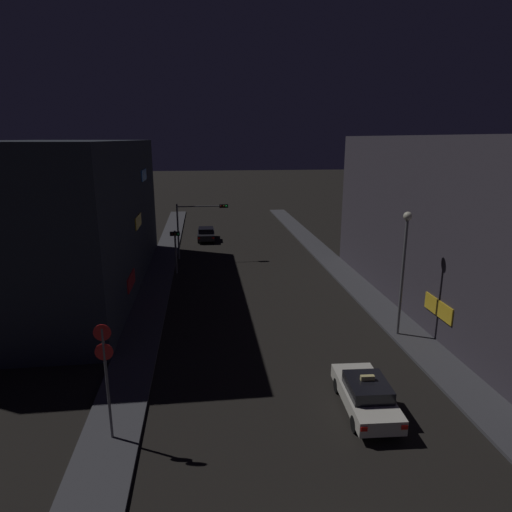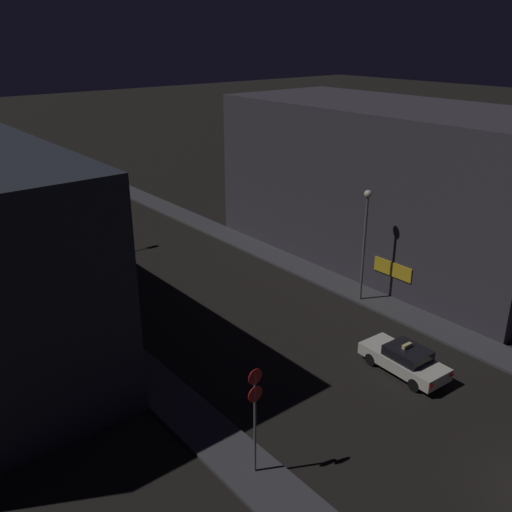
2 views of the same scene
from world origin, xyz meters
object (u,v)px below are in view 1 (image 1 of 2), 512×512
object	(u,v)px
traffic_light_left_kerb	(175,243)
street_lamp_near_block	(404,256)
traffic_light_overhead	(198,219)
taxi	(366,394)
far_car	(206,234)
sign_pole_left	(106,370)

from	to	relation	value
traffic_light_left_kerb	street_lamp_near_block	bearing A→B (deg)	-46.43
traffic_light_overhead	traffic_light_left_kerb	xyz separation A→B (m)	(-1.83, -4.52, -1.17)
traffic_light_overhead	traffic_light_left_kerb	distance (m)	5.01
taxi	street_lamp_near_block	bearing A→B (deg)	56.59
far_car	traffic_light_left_kerb	xyz separation A→B (m)	(-2.59, -12.12, 1.86)
street_lamp_near_block	taxi	bearing A→B (deg)	-123.41
far_car	traffic_light_left_kerb	bearing A→B (deg)	-102.06
street_lamp_near_block	traffic_light_left_kerb	bearing A→B (deg)	133.57
taxi	traffic_light_left_kerb	size ratio (longest dim) A/B	1.26
traffic_light_overhead	sign_pole_left	bearing A→B (deg)	-96.91
traffic_light_overhead	traffic_light_left_kerb	world-z (taller)	traffic_light_overhead
taxi	traffic_light_overhead	size ratio (longest dim) A/B	0.88
far_car	street_lamp_near_block	bearing A→B (deg)	-67.92
far_car	traffic_light_overhead	world-z (taller)	traffic_light_overhead
taxi	traffic_light_overhead	world-z (taller)	traffic_light_overhead
traffic_light_left_kerb	street_lamp_near_block	xyz separation A→B (m)	(13.08, -13.76, 2.14)
taxi	traffic_light_overhead	distance (m)	25.99
far_car	sign_pole_left	bearing A→B (deg)	-96.62
taxi	sign_pole_left	size ratio (longest dim) A/B	1.00
taxi	traffic_light_left_kerb	distance (m)	22.23
far_car	traffic_light_overhead	distance (m)	8.22
taxi	far_car	xyz separation A→B (m)	(-6.13, 32.48, -0.00)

